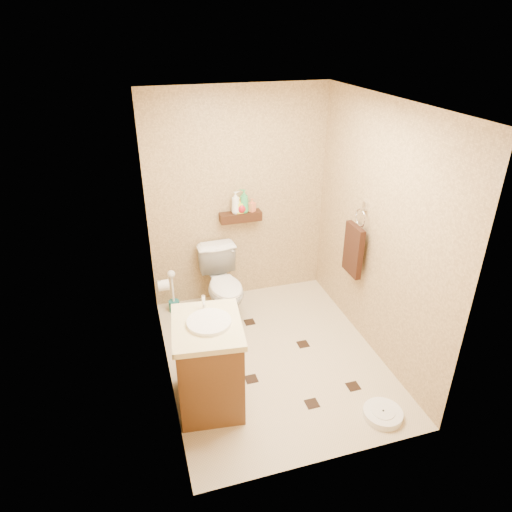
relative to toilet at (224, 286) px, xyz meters
name	(u,v)px	position (x,y,z in m)	size (l,w,h in m)	color
ground	(273,356)	(0.29, -0.83, -0.38)	(2.50, 2.50, 0.00)	beige
wall_back	(238,199)	(0.29, 0.42, 0.82)	(2.00, 0.04, 2.40)	tan
wall_front	(339,331)	(0.29, -2.08, 0.82)	(2.00, 0.04, 2.40)	tan
wall_left	(158,263)	(-0.71, -0.83, 0.82)	(0.04, 2.50, 2.40)	tan
wall_right	(378,233)	(1.29, -0.83, 0.82)	(0.04, 2.50, 2.40)	tan
ceiling	(278,102)	(0.29, -0.83, 2.02)	(2.00, 2.50, 0.02)	white
wall_shelf	(241,217)	(0.29, 0.34, 0.64)	(0.46, 0.14, 0.10)	#391D0F
floor_accents	(278,359)	(0.32, -0.89, -0.38)	(1.16, 1.41, 0.01)	black
toilet	(224,286)	(0.00, 0.00, 0.00)	(0.42, 0.74, 0.76)	white
vanity	(209,363)	(-0.41, -1.24, 0.04)	(0.62, 0.73, 0.94)	brown
bathroom_scale	(383,414)	(0.92, -1.83, -0.35)	(0.34, 0.34, 0.07)	white
toilet_brush	(173,297)	(-0.53, 0.24, -0.19)	(0.12, 0.12, 0.52)	#1B6B6E
towel_ring	(354,248)	(1.20, -0.58, 0.57)	(0.12, 0.30, 0.76)	silver
toilet_paper	(163,285)	(-0.65, -0.18, 0.22)	(0.12, 0.11, 0.12)	white
bottle_a	(236,202)	(0.23, 0.34, 0.81)	(0.09, 0.09, 0.24)	white
bottle_b	(239,205)	(0.27, 0.34, 0.78)	(0.08, 0.08, 0.17)	yellow
bottle_c	(241,206)	(0.30, 0.34, 0.77)	(0.12, 0.12, 0.16)	red
bottle_d	(244,201)	(0.33, 0.34, 0.82)	(0.10, 0.10, 0.26)	#37A65A
bottle_e	(252,205)	(0.42, 0.34, 0.77)	(0.07, 0.07, 0.15)	#E7764D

